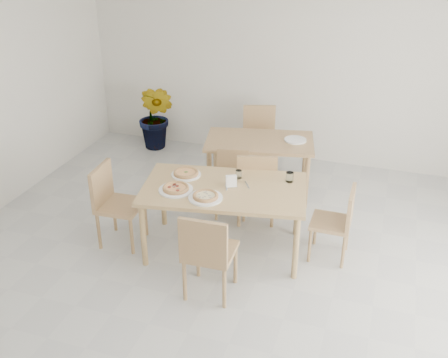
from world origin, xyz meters
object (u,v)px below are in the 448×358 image
(chair_north, at_px, (232,178))
(tumbler_a, at_px, (290,177))
(second_table, at_px, (259,147))
(plate_mushroom, at_px, (206,198))
(chair_west, at_px, (113,199))
(chair_back_n, at_px, (259,134))
(potted_plant, at_px, (156,117))
(main_table, at_px, (224,194))
(plate_margherita, at_px, (186,175))
(napkin_holder, at_px, (231,182))
(chair_back_s, at_px, (256,182))
(pizza_margherita, at_px, (186,173))
(pizza_pepperoni, at_px, (176,188))
(plate_pepperoni, at_px, (176,190))
(chair_east, at_px, (339,219))
(chair_south, at_px, (207,251))
(tumbler_b, at_px, (239,174))
(pizza_mushroom, at_px, (205,196))
(plate_empty, at_px, (295,140))

(chair_north, relative_size, tumbler_a, 7.36)
(second_table, bearing_deg, plate_mushroom, -106.45)
(chair_west, bearing_deg, chair_north, -48.00)
(chair_north, height_order, chair_back_n, chair_back_n)
(tumbler_a, height_order, second_table, tumbler_a)
(second_table, relative_size, potted_plant, 1.42)
(main_table, height_order, chair_back_n, chair_back_n)
(chair_west, xyz_separation_m, second_table, (1.20, 1.56, 0.13))
(plate_margherita, bearing_deg, tumbler_a, 10.85)
(napkin_holder, distance_m, chair_back_s, 0.69)
(pizza_margherita, xyz_separation_m, potted_plant, (-1.36, 2.12, -0.27))
(main_table, distance_m, pizza_pepperoni, 0.50)
(plate_pepperoni, bearing_deg, chair_north, 75.24)
(chair_east, bearing_deg, chair_back_n, -143.75)
(chair_north, relative_size, plate_mushroom, 2.29)
(plate_pepperoni, bearing_deg, plate_mushroom, -9.74)
(main_table, bearing_deg, chair_west, -179.31)
(chair_south, height_order, pizza_pepperoni, chair_south)
(tumbler_a, bearing_deg, tumbler_b, -170.71)
(pizza_mushroom, bearing_deg, plate_pepperoni, 170.26)
(napkin_holder, bearing_deg, chair_north, 79.46)
(plate_margherita, height_order, potted_plant, potted_plant)
(napkin_holder, height_order, potted_plant, potted_plant)
(tumbler_b, relative_size, second_table, 0.06)
(napkin_holder, bearing_deg, main_table, 172.27)
(pizza_mushroom, bearing_deg, napkin_holder, 61.10)
(pizza_pepperoni, height_order, napkin_holder, napkin_holder)
(plate_empty, bearing_deg, plate_mushroom, -107.37)
(chair_north, height_order, chair_west, chair_west)
(main_table, bearing_deg, potted_plant, 118.87)
(pizza_mushroom, bearing_deg, chair_north, 93.71)
(pizza_pepperoni, relative_size, tumbler_b, 3.11)
(chair_north, height_order, tumbler_a, tumbler_a)
(plate_pepperoni, bearing_deg, chair_east, 15.54)
(pizza_pepperoni, distance_m, plate_empty, 1.89)
(tumbler_a, height_order, chair_back_n, chair_back_n)
(chair_back_s, height_order, potted_plant, potted_plant)
(pizza_margherita, distance_m, pizza_pepperoni, 0.36)
(main_table, xyz_separation_m, chair_back_n, (-0.18, 2.06, -0.16))
(chair_back_s, xyz_separation_m, chair_back_n, (-0.35, 1.42, 0.00))
(pizza_mushroom, bearing_deg, chair_east, 21.80)
(main_table, bearing_deg, pizza_pepperoni, -163.57)
(tumbler_a, height_order, napkin_holder, napkin_holder)
(chair_south, relative_size, chair_back_n, 1.00)
(chair_west, distance_m, chair_back_s, 1.61)
(chair_south, distance_m, potted_plant, 3.63)
(plate_margherita, distance_m, tumbler_a, 1.10)
(main_table, xyz_separation_m, tumbler_b, (0.08, 0.26, 0.12))
(main_table, xyz_separation_m, chair_east, (1.16, 0.23, -0.21))
(chair_back_s, xyz_separation_m, plate_empty, (0.27, 0.81, 0.24))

